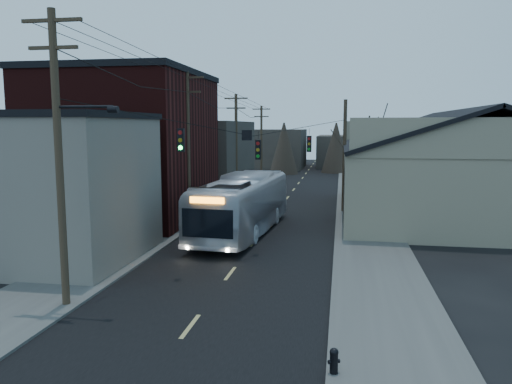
% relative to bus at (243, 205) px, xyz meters
% --- Properties ---
extents(ground, '(160.00, 160.00, 0.00)m').
position_rel_bus_xyz_m(ground, '(1.08, -16.31, -1.80)').
color(ground, black).
rests_on(ground, ground).
extents(road_surface, '(9.00, 110.00, 0.02)m').
position_rel_bus_xyz_m(road_surface, '(1.08, 13.69, -1.79)').
color(road_surface, black).
rests_on(road_surface, ground).
extents(sidewalk_left, '(4.00, 110.00, 0.12)m').
position_rel_bus_xyz_m(sidewalk_left, '(-5.42, 13.69, -1.74)').
color(sidewalk_left, '#474744').
rests_on(sidewalk_left, ground).
extents(sidewalk_right, '(4.00, 110.00, 0.12)m').
position_rel_bus_xyz_m(sidewalk_right, '(7.58, 13.69, -1.74)').
color(sidewalk_right, '#474744').
rests_on(sidewalk_right, ground).
extents(building_clapboard, '(8.00, 8.00, 7.00)m').
position_rel_bus_xyz_m(building_clapboard, '(-7.92, -7.31, 1.70)').
color(building_clapboard, '#6E655B').
rests_on(building_clapboard, ground).
extents(building_brick, '(10.00, 12.00, 10.00)m').
position_rel_bus_xyz_m(building_brick, '(-8.92, 3.69, 3.20)').
color(building_brick, black).
rests_on(building_brick, ground).
extents(building_left_far, '(9.00, 14.00, 7.00)m').
position_rel_bus_xyz_m(building_left_far, '(-8.42, 19.69, 1.70)').
color(building_left_far, '#38322D').
rests_on(building_left_far, ground).
extents(warehouse, '(16.16, 20.60, 7.73)m').
position_rel_bus_xyz_m(warehouse, '(14.08, 8.69, 0.90)').
color(warehouse, gray).
rests_on(warehouse, ground).
extents(building_far_left, '(10.00, 12.00, 6.00)m').
position_rel_bus_xyz_m(building_far_left, '(-4.92, 48.69, 1.20)').
color(building_far_left, '#38322D').
rests_on(building_far_left, ground).
extents(building_far_right, '(12.00, 14.00, 5.00)m').
position_rel_bus_xyz_m(building_far_right, '(8.08, 53.69, 0.70)').
color(building_far_right, '#38322D').
rests_on(building_far_right, ground).
extents(bare_tree, '(0.40, 0.40, 7.20)m').
position_rel_bus_xyz_m(bare_tree, '(7.58, 3.69, 1.80)').
color(bare_tree, black).
rests_on(bare_tree, ground).
extents(utility_lines, '(11.24, 45.28, 10.50)m').
position_rel_bus_xyz_m(utility_lines, '(-2.03, 7.83, 3.16)').
color(utility_lines, '#382B1E').
rests_on(utility_lines, ground).
extents(bus, '(4.00, 13.08, 3.59)m').
position_rel_bus_xyz_m(bus, '(0.00, 0.00, 0.00)').
color(bus, silver).
rests_on(bus, ground).
extents(parked_car, '(1.69, 3.93, 1.26)m').
position_rel_bus_xyz_m(parked_car, '(-1.92, 13.98, -1.17)').
color(parked_car, '#B4B6BC').
rests_on(parked_car, ground).
extents(fire_hydrant, '(0.33, 0.24, 0.69)m').
position_rel_bus_xyz_m(fire_hydrant, '(5.78, -16.88, -1.31)').
color(fire_hydrant, black).
rests_on(fire_hydrant, sidewalk_right).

